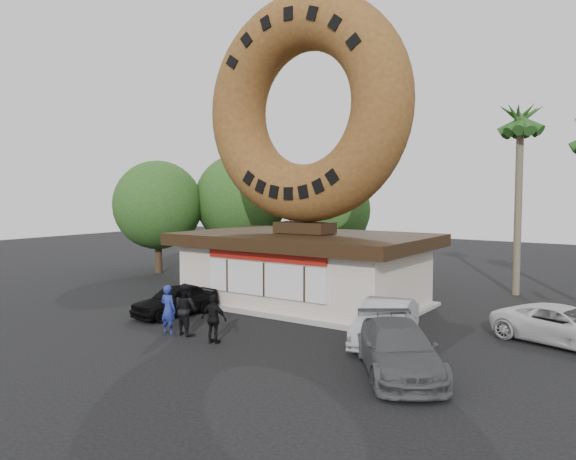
{
  "coord_description": "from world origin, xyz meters",
  "views": [
    {
      "loc": [
        13.91,
        -15.52,
        5.23
      ],
      "look_at": [
        0.45,
        4.0,
        3.57
      ],
      "focal_mm": 35.0,
      "sensor_mm": 36.0,
      "label": 1
    }
  ],
  "objects_px": {
    "person_left": "(168,309)",
    "car_silver": "(386,322)",
    "donut_shop": "(304,266)",
    "car_black": "(175,300)",
    "car_grey": "(398,349)",
    "person_right": "(214,319)",
    "person_center": "(186,309)",
    "car_white": "(565,326)",
    "street_lamp": "(367,203)",
    "giant_donut": "(305,108)"
  },
  "relations": [
    {
      "from": "car_silver",
      "to": "car_grey",
      "type": "relative_size",
      "value": 0.9
    },
    {
      "from": "car_silver",
      "to": "car_black",
      "type": "bearing_deg",
      "value": 173.6
    },
    {
      "from": "car_white",
      "to": "giant_donut",
      "type": "bearing_deg",
      "value": 102.5
    },
    {
      "from": "giant_donut",
      "to": "person_right",
      "type": "bearing_deg",
      "value": -81.75
    },
    {
      "from": "street_lamp",
      "to": "car_silver",
      "type": "distance_m",
      "value": 16.5
    },
    {
      "from": "car_black",
      "to": "car_white",
      "type": "xyz_separation_m",
      "value": [
        14.19,
        4.33,
        -0.0
      ]
    },
    {
      "from": "person_right",
      "to": "car_grey",
      "type": "height_order",
      "value": "person_right"
    },
    {
      "from": "street_lamp",
      "to": "car_silver",
      "type": "bearing_deg",
      "value": -61.0
    },
    {
      "from": "street_lamp",
      "to": "car_white",
      "type": "height_order",
      "value": "street_lamp"
    },
    {
      "from": "person_left",
      "to": "person_center",
      "type": "xyz_separation_m",
      "value": [
        0.64,
        0.26,
        0.05
      ]
    },
    {
      "from": "person_right",
      "to": "car_black",
      "type": "relative_size",
      "value": 0.44
    },
    {
      "from": "street_lamp",
      "to": "person_left",
      "type": "height_order",
      "value": "street_lamp"
    },
    {
      "from": "car_black",
      "to": "car_white",
      "type": "height_order",
      "value": "car_black"
    },
    {
      "from": "person_right",
      "to": "car_grey",
      "type": "bearing_deg",
      "value": 176.9
    },
    {
      "from": "person_center",
      "to": "car_black",
      "type": "bearing_deg",
      "value": -29.29
    },
    {
      "from": "person_left",
      "to": "car_black",
      "type": "distance_m",
      "value": 3.03
    },
    {
      "from": "person_left",
      "to": "car_white",
      "type": "bearing_deg",
      "value": -155.33
    },
    {
      "from": "car_silver",
      "to": "donut_shop",
      "type": "bearing_deg",
      "value": 133.06
    },
    {
      "from": "street_lamp",
      "to": "car_white",
      "type": "relative_size",
      "value": 1.7
    },
    {
      "from": "person_right",
      "to": "street_lamp",
      "type": "bearing_deg",
      "value": -88.59
    },
    {
      "from": "donut_shop",
      "to": "car_black",
      "type": "relative_size",
      "value": 2.92
    },
    {
      "from": "person_right",
      "to": "person_left",
      "type": "bearing_deg",
      "value": -8.8
    },
    {
      "from": "car_grey",
      "to": "donut_shop",
      "type": "bearing_deg",
      "value": 103.26
    },
    {
      "from": "giant_donut",
      "to": "street_lamp",
      "type": "distance_m",
      "value": 11.11
    },
    {
      "from": "person_left",
      "to": "car_grey",
      "type": "relative_size",
      "value": 0.36
    },
    {
      "from": "person_left",
      "to": "giant_donut",
      "type": "bearing_deg",
      "value": -103.01
    },
    {
      "from": "person_left",
      "to": "car_grey",
      "type": "distance_m",
      "value": 8.79
    },
    {
      "from": "car_grey",
      "to": "car_white",
      "type": "xyz_separation_m",
      "value": [
        3.43,
        6.05,
        -0.06
      ]
    },
    {
      "from": "giant_donut",
      "to": "car_white",
      "type": "height_order",
      "value": "giant_donut"
    },
    {
      "from": "person_left",
      "to": "car_silver",
      "type": "xyz_separation_m",
      "value": [
        7.13,
        3.28,
        -0.16
      ]
    },
    {
      "from": "car_black",
      "to": "car_grey",
      "type": "relative_size",
      "value": 0.78
    },
    {
      "from": "car_black",
      "to": "car_silver",
      "type": "distance_m",
      "value": 9.18
    },
    {
      "from": "donut_shop",
      "to": "person_center",
      "type": "height_order",
      "value": "donut_shop"
    },
    {
      "from": "person_right",
      "to": "car_black",
      "type": "distance_m",
      "value": 4.84
    },
    {
      "from": "donut_shop",
      "to": "person_right",
      "type": "relative_size",
      "value": 6.6
    },
    {
      "from": "person_left",
      "to": "car_white",
      "type": "height_order",
      "value": "person_left"
    },
    {
      "from": "person_left",
      "to": "person_center",
      "type": "bearing_deg",
      "value": -161.78
    },
    {
      "from": "donut_shop",
      "to": "car_black",
      "type": "height_order",
      "value": "donut_shop"
    },
    {
      "from": "person_left",
      "to": "car_silver",
      "type": "distance_m",
      "value": 7.85
    },
    {
      "from": "car_silver",
      "to": "street_lamp",
      "type": "bearing_deg",
      "value": 106.31
    },
    {
      "from": "car_white",
      "to": "street_lamp",
      "type": "bearing_deg",
      "value": 66.47
    },
    {
      "from": "car_black",
      "to": "car_silver",
      "type": "bearing_deg",
      "value": 12.59
    },
    {
      "from": "donut_shop",
      "to": "person_right",
      "type": "distance_m",
      "value": 7.48
    },
    {
      "from": "street_lamp",
      "to": "person_center",
      "type": "bearing_deg",
      "value": -85.66
    },
    {
      "from": "street_lamp",
      "to": "car_grey",
      "type": "distance_m",
      "value": 19.62
    },
    {
      "from": "person_left",
      "to": "person_center",
      "type": "height_order",
      "value": "person_center"
    },
    {
      "from": "street_lamp",
      "to": "person_center",
      "type": "height_order",
      "value": "street_lamp"
    },
    {
      "from": "giant_donut",
      "to": "person_center",
      "type": "distance_m",
      "value": 10.7
    },
    {
      "from": "giant_donut",
      "to": "person_left",
      "type": "distance_m",
      "value": 10.96
    },
    {
      "from": "giant_donut",
      "to": "person_right",
      "type": "height_order",
      "value": "giant_donut"
    }
  ]
}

